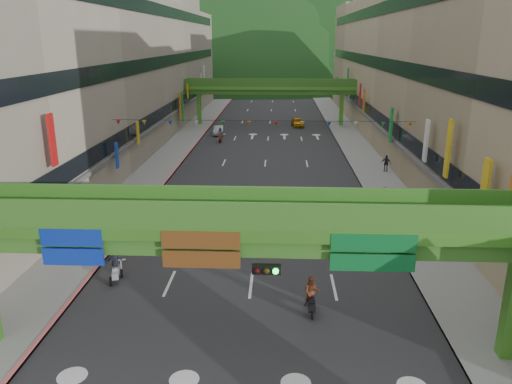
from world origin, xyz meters
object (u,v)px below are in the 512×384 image
scooter_rider_near (227,239)px  car_yellow (297,122)px  car_silver (219,130)px  overpass_near (265,246)px  pedestrian_red (401,223)px  scooter_rider_mid (312,295)px

scooter_rider_near → car_yellow: scooter_rider_near is taller
car_silver → overpass_near: bearing=-83.7°
car_yellow → pedestrian_red: 44.51m
overpass_near → car_silver: overpass_near is taller
car_silver → pedestrian_red: 40.42m
pedestrian_red → car_yellow: bearing=106.1°
scooter_rider_near → pedestrian_red: 12.03m
overpass_near → car_silver: size_ratio=7.30×
scooter_rider_mid → car_yellow: bearing=88.8°
scooter_rider_near → car_yellow: 47.97m
scooter_rider_mid → car_silver: scooter_rider_mid is taller
overpass_near → car_yellow: size_ratio=7.02×
scooter_rider_near → pedestrian_red: (11.53, 3.42, -0.06)m
pedestrian_red → car_silver: bearing=123.5°
scooter_rider_mid → car_silver: (-10.11, 47.24, -0.36)m
overpass_near → pedestrian_red: 17.43m
car_yellow → pedestrian_red: bearing=-89.2°
scooter_rider_mid → overpass_near: bearing=-119.2°
pedestrian_red → overpass_near: bearing=-112.7°
car_yellow → pedestrian_red: pedestrian_red is taller
scooter_rider_near → pedestrian_red: size_ratio=1.16×
scooter_rider_near → car_silver: (-5.27, 40.19, -0.29)m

